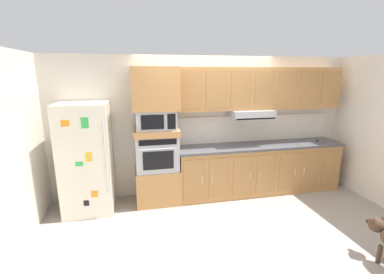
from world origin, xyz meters
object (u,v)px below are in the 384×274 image
refrigerator (87,158)px  microwave (156,119)px  built_in_oven (157,152)px  screwdriver (318,141)px

refrigerator → microwave: bearing=3.5°
refrigerator → built_in_oven: bearing=3.5°
built_in_oven → screwdriver: bearing=-0.3°
built_in_oven → screwdriver: 3.09m
refrigerator → screwdriver: bearing=0.7°
refrigerator → built_in_oven: size_ratio=2.51×
refrigerator → built_in_oven: refrigerator is taller
microwave → screwdriver: microwave is taller
microwave → screwdriver: (3.09, -0.01, -0.53)m
screwdriver → refrigerator: bearing=-179.3°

